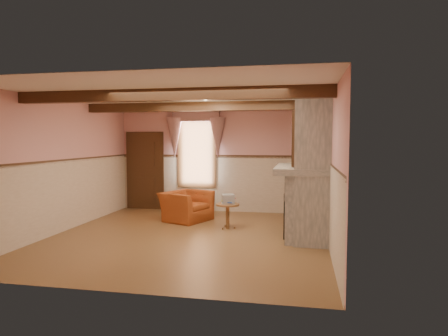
% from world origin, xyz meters
% --- Properties ---
extents(floor, '(5.50, 6.00, 0.01)m').
position_xyz_m(floor, '(0.00, 0.00, 0.00)').
color(floor, brown).
rests_on(floor, ground).
extents(ceiling, '(5.50, 6.00, 0.01)m').
position_xyz_m(ceiling, '(0.00, 0.00, 2.80)').
color(ceiling, silver).
rests_on(ceiling, wall_back).
extents(wall_back, '(5.50, 0.02, 2.80)m').
position_xyz_m(wall_back, '(0.00, 3.00, 1.40)').
color(wall_back, '#DA9797').
rests_on(wall_back, floor).
extents(wall_front, '(5.50, 0.02, 2.80)m').
position_xyz_m(wall_front, '(0.00, -3.00, 1.40)').
color(wall_front, '#DA9797').
rests_on(wall_front, floor).
extents(wall_left, '(0.02, 6.00, 2.80)m').
position_xyz_m(wall_left, '(-2.75, 0.00, 1.40)').
color(wall_left, '#DA9797').
rests_on(wall_left, floor).
extents(wall_right, '(0.02, 6.00, 2.80)m').
position_xyz_m(wall_right, '(2.75, 0.00, 1.40)').
color(wall_right, '#DA9797').
rests_on(wall_right, floor).
extents(wainscot, '(5.50, 6.00, 1.50)m').
position_xyz_m(wainscot, '(0.00, 0.00, 0.75)').
color(wainscot, beige).
rests_on(wainscot, floor).
extents(chair_rail, '(5.50, 6.00, 0.08)m').
position_xyz_m(chair_rail, '(0.00, 0.00, 1.50)').
color(chair_rail, black).
rests_on(chair_rail, wainscot).
extents(firebox, '(0.20, 0.95, 0.90)m').
position_xyz_m(firebox, '(2.00, 0.60, 0.45)').
color(firebox, black).
rests_on(firebox, floor).
extents(armchair, '(1.29, 1.36, 0.70)m').
position_xyz_m(armchair, '(-0.49, 1.57, 0.35)').
color(armchair, '#994219').
rests_on(armchair, floor).
extents(side_table, '(0.54, 0.54, 0.55)m').
position_xyz_m(side_table, '(0.65, 0.90, 0.28)').
color(side_table, brown).
rests_on(side_table, floor).
extents(book_stack, '(0.34, 0.38, 0.20)m').
position_xyz_m(book_stack, '(0.65, 0.94, 0.65)').
color(book_stack, '#B7AD8C').
rests_on(book_stack, side_table).
extents(radiator, '(0.71, 0.22, 0.60)m').
position_xyz_m(radiator, '(-0.42, 2.70, 0.30)').
color(radiator, silver).
rests_on(radiator, floor).
extents(bowl, '(0.32, 0.32, 0.08)m').
position_xyz_m(bowl, '(2.24, 0.43, 1.46)').
color(bowl, brown).
rests_on(bowl, mantel).
extents(mantel_clock, '(0.14, 0.24, 0.20)m').
position_xyz_m(mantel_clock, '(2.24, 1.40, 1.52)').
color(mantel_clock, black).
rests_on(mantel_clock, mantel).
extents(oil_lamp, '(0.11, 0.11, 0.28)m').
position_xyz_m(oil_lamp, '(2.24, 0.83, 1.56)').
color(oil_lamp, gold).
rests_on(oil_lamp, mantel).
extents(candle_red, '(0.06, 0.06, 0.16)m').
position_xyz_m(candle_red, '(2.24, 0.03, 1.50)').
color(candle_red, red).
rests_on(candle_red, mantel).
extents(jar_yellow, '(0.06, 0.06, 0.12)m').
position_xyz_m(jar_yellow, '(2.24, 0.30, 1.48)').
color(jar_yellow, yellow).
rests_on(jar_yellow, mantel).
extents(fireplace, '(0.85, 2.00, 2.80)m').
position_xyz_m(fireplace, '(2.42, 0.60, 1.40)').
color(fireplace, gray).
rests_on(fireplace, floor).
extents(mantel, '(1.05, 2.05, 0.12)m').
position_xyz_m(mantel, '(2.24, 0.60, 1.36)').
color(mantel, gray).
rests_on(mantel, fireplace).
extents(overmantel_mirror, '(0.06, 1.44, 1.04)m').
position_xyz_m(overmantel_mirror, '(2.06, 0.60, 1.97)').
color(overmantel_mirror, silver).
rests_on(overmantel_mirror, fireplace).
extents(door, '(1.10, 0.10, 2.10)m').
position_xyz_m(door, '(-2.10, 2.94, 1.05)').
color(door, black).
rests_on(door, floor).
extents(window, '(1.06, 0.08, 2.02)m').
position_xyz_m(window, '(-0.60, 2.97, 1.65)').
color(window, white).
rests_on(window, wall_back).
extents(window_drapes, '(1.30, 0.14, 1.40)m').
position_xyz_m(window_drapes, '(-0.60, 2.88, 2.25)').
color(window_drapes, gray).
rests_on(window_drapes, wall_back).
extents(ceiling_beam_front, '(5.50, 0.18, 0.20)m').
position_xyz_m(ceiling_beam_front, '(0.00, -1.20, 2.70)').
color(ceiling_beam_front, black).
rests_on(ceiling_beam_front, ceiling).
extents(ceiling_beam_back, '(5.50, 0.18, 0.20)m').
position_xyz_m(ceiling_beam_back, '(0.00, 1.20, 2.70)').
color(ceiling_beam_back, black).
rests_on(ceiling_beam_back, ceiling).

